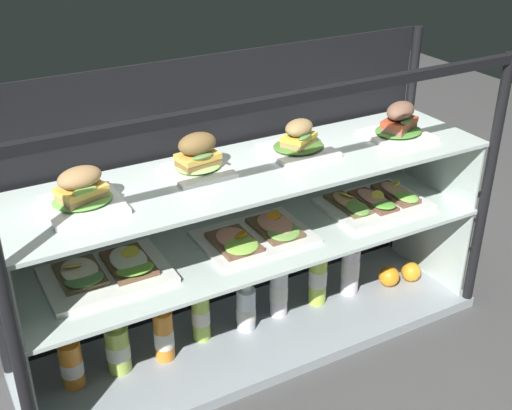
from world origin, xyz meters
The scene contains 24 objects.
ground_plane centered at (0.00, 0.00, -0.01)m, with size 6.00×6.00×0.02m, color #464645.
case_base_deck centered at (0.00, 0.00, 0.02)m, with size 1.53×0.43×0.04m, color #99A2A8.
case_frame centered at (0.00, 0.13, 0.50)m, with size 1.53×0.43×0.91m.
riser_lower_tier centered at (0.00, 0.00, 0.20)m, with size 1.46×0.37×0.33m.
shelf_lower_glass centered at (0.00, 0.00, 0.38)m, with size 1.48×0.38×0.01m, color silver.
riser_upper_tier centered at (0.00, 0.00, 0.50)m, with size 1.46×0.37×0.23m.
shelf_upper_glass centered at (0.00, 0.00, 0.62)m, with size 1.48×0.38×0.01m, color silver.
plated_roll_sandwich_mid_right centered at (-0.50, 0.00, 0.66)m, with size 0.19×0.19×0.11m.
plated_roll_sandwich_far_left centered at (-0.16, 0.05, 0.67)m, with size 0.17×0.17×0.12m.
plated_roll_sandwich_far_right centered at (0.17, 0.03, 0.66)m, with size 0.19×0.19×0.10m.
plated_roll_sandwich_mid_left centered at (0.51, -0.02, 0.67)m, with size 0.19×0.19×0.12m.
open_sandwich_tray_near_left_corner centered at (-0.46, 0.02, 0.40)m, with size 0.34×0.25×0.06m.
open_sandwich_tray_far_left centered at (0.00, 0.00, 0.40)m, with size 0.34×0.25×0.06m.
open_sandwich_tray_far_right centered at (0.45, 0.00, 0.40)m, with size 0.34×0.25×0.06m.
juice_bottle_front_middle centered at (-0.59, 0.04, 0.12)m, with size 0.07×0.07×0.21m.
juice_bottle_front_right_end centered at (-0.45, 0.04, 0.12)m, with size 0.07×0.07×0.20m.
juice_bottle_tucked_behind centered at (-0.31, 0.02, 0.13)m, with size 0.06×0.06×0.22m.
juice_bottle_back_left centered at (-0.17, 0.06, 0.13)m, with size 0.06×0.06×0.21m.
juice_bottle_front_second centered at (-0.02, 0.03, 0.12)m, with size 0.06×0.06×0.21m.
juice_bottle_front_fourth centered at (0.11, 0.04, 0.14)m, with size 0.06×0.06×0.25m.
juice_bottle_front_left_end centered at (0.26, 0.04, 0.14)m, with size 0.06×0.06×0.24m.
juice_bottle_back_center centered at (0.40, 0.03, 0.14)m, with size 0.06×0.06×0.24m.
orange_fruit_beside_bottles centered at (0.64, -0.02, 0.07)m, with size 0.07×0.07×0.07m, color orange.
orange_fruit_near_left_post centered at (0.55, -0.01, 0.07)m, with size 0.08×0.08×0.08m, color orange.
Camera 1 is at (-0.84, -1.51, 1.41)m, focal length 46.17 mm.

